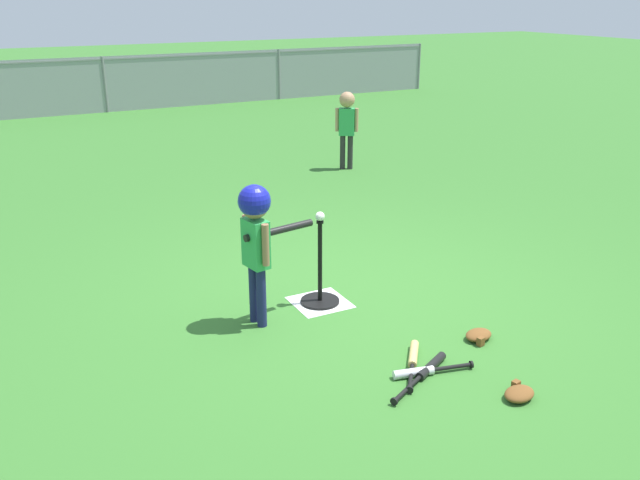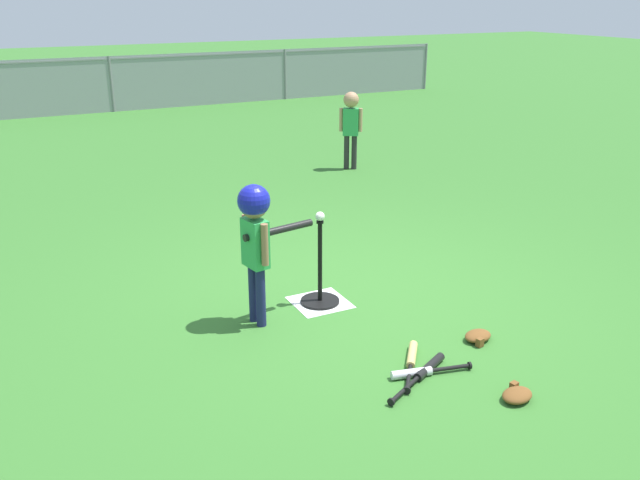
{
  "view_description": "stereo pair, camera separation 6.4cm",
  "coord_description": "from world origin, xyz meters",
  "px_view_note": "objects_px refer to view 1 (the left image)",
  "views": [
    {
      "loc": [
        -2.64,
        -4.46,
        2.41
      ],
      "look_at": [
        -0.31,
        0.01,
        0.55
      ],
      "focal_mm": 37.89,
      "sensor_mm": 36.0,
      "label": 1
    },
    {
      "loc": [
        -2.58,
        -4.49,
        2.41
      ],
      "look_at": [
        -0.31,
        0.01,
        0.55
      ],
      "focal_mm": 37.89,
      "sensor_mm": 36.0,
      "label": 2
    }
  ],
  "objects_px": {
    "fielder_near_left": "(347,120)",
    "glove_near_bats": "(519,393)",
    "spare_bat_wood": "(413,359)",
    "batting_tee": "(320,290)",
    "batter_child": "(256,227)",
    "glove_by_plate": "(479,335)",
    "spare_bat_black": "(426,371)",
    "baseball_on_tee": "(320,216)",
    "spare_bat_silver": "(422,371)"
  },
  "relations": [
    {
      "from": "baseball_on_tee",
      "to": "glove_by_plate",
      "type": "bearing_deg",
      "value": -55.79
    },
    {
      "from": "batting_tee",
      "to": "baseball_on_tee",
      "type": "relative_size",
      "value": 9.61
    },
    {
      "from": "baseball_on_tee",
      "to": "fielder_near_left",
      "type": "xyz_separation_m",
      "value": [
        2.4,
        3.8,
        -0.04
      ]
    },
    {
      "from": "batting_tee",
      "to": "batter_child",
      "type": "relative_size",
      "value": 0.64
    },
    {
      "from": "spare_bat_black",
      "to": "fielder_near_left",
      "type": "bearing_deg",
      "value": 65.92
    },
    {
      "from": "spare_bat_wood",
      "to": "glove_by_plate",
      "type": "distance_m",
      "value": 0.62
    },
    {
      "from": "batting_tee",
      "to": "spare_bat_silver",
      "type": "bearing_deg",
      "value": -86.25
    },
    {
      "from": "glove_by_plate",
      "to": "glove_near_bats",
      "type": "height_order",
      "value": "same"
    },
    {
      "from": "baseball_on_tee",
      "to": "spare_bat_silver",
      "type": "bearing_deg",
      "value": -86.25
    },
    {
      "from": "fielder_near_left",
      "to": "glove_near_bats",
      "type": "relative_size",
      "value": 4.42
    },
    {
      "from": "batting_tee",
      "to": "glove_by_plate",
      "type": "xyz_separation_m",
      "value": [
        0.75,
        -1.1,
        -0.08
      ]
    },
    {
      "from": "spare_bat_black",
      "to": "glove_near_bats",
      "type": "height_order",
      "value": "glove_near_bats"
    },
    {
      "from": "baseball_on_tee",
      "to": "batter_child",
      "type": "relative_size",
      "value": 0.07
    },
    {
      "from": "batter_child",
      "to": "spare_bat_wood",
      "type": "relative_size",
      "value": 2.12
    },
    {
      "from": "batting_tee",
      "to": "glove_near_bats",
      "type": "bearing_deg",
      "value": -75.51
    },
    {
      "from": "glove_near_bats",
      "to": "spare_bat_wood",
      "type": "bearing_deg",
      "value": 117.12
    },
    {
      "from": "batting_tee",
      "to": "baseball_on_tee",
      "type": "distance_m",
      "value": 0.63
    },
    {
      "from": "spare_bat_black",
      "to": "spare_bat_wood",
      "type": "bearing_deg",
      "value": 86.78
    },
    {
      "from": "batter_child",
      "to": "glove_by_plate",
      "type": "xyz_separation_m",
      "value": [
        1.33,
        -0.99,
        -0.75
      ]
    },
    {
      "from": "glove_by_plate",
      "to": "glove_near_bats",
      "type": "xyz_separation_m",
      "value": [
        -0.28,
        -0.72,
        0.0
      ]
    },
    {
      "from": "baseball_on_tee",
      "to": "glove_near_bats",
      "type": "relative_size",
      "value": 0.3
    },
    {
      "from": "baseball_on_tee",
      "to": "glove_by_plate",
      "type": "distance_m",
      "value": 1.51
    },
    {
      "from": "spare_bat_wood",
      "to": "spare_bat_black",
      "type": "height_order",
      "value": "same"
    },
    {
      "from": "baseball_on_tee",
      "to": "glove_near_bats",
      "type": "bearing_deg",
      "value": -75.51
    },
    {
      "from": "batting_tee",
      "to": "spare_bat_black",
      "type": "bearing_deg",
      "value": -84.91
    },
    {
      "from": "baseball_on_tee",
      "to": "spare_bat_silver",
      "type": "distance_m",
      "value": 1.5
    },
    {
      "from": "fielder_near_left",
      "to": "spare_bat_black",
      "type": "xyz_separation_m",
      "value": [
        -2.29,
        -5.11,
        -0.68
      ]
    },
    {
      "from": "batting_tee",
      "to": "glove_by_plate",
      "type": "distance_m",
      "value": 1.33
    },
    {
      "from": "baseball_on_tee",
      "to": "batter_child",
      "type": "xyz_separation_m",
      "value": [
        -0.58,
        -0.1,
        0.04
      ]
    },
    {
      "from": "batting_tee",
      "to": "batter_child",
      "type": "bearing_deg",
      "value": -169.83
    },
    {
      "from": "batter_child",
      "to": "spare_bat_silver",
      "type": "height_order",
      "value": "batter_child"
    },
    {
      "from": "batter_child",
      "to": "spare_bat_wood",
      "type": "distance_m",
      "value": 1.47
    },
    {
      "from": "glove_by_plate",
      "to": "batter_child",
      "type": "bearing_deg",
      "value": 143.22
    },
    {
      "from": "batter_child",
      "to": "spare_bat_wood",
      "type": "height_order",
      "value": "batter_child"
    },
    {
      "from": "batter_child",
      "to": "spare_bat_black",
      "type": "bearing_deg",
      "value": -60.02
    },
    {
      "from": "spare_bat_silver",
      "to": "glove_by_plate",
      "type": "xyz_separation_m",
      "value": [
        0.66,
        0.21,
        0.01
      ]
    },
    {
      "from": "fielder_near_left",
      "to": "glove_by_plate",
      "type": "distance_m",
      "value": 5.21
    },
    {
      "from": "baseball_on_tee",
      "to": "spare_bat_black",
      "type": "bearing_deg",
      "value": -84.91
    },
    {
      "from": "fielder_near_left",
      "to": "glove_near_bats",
      "type": "bearing_deg",
      "value": -109.01
    },
    {
      "from": "fielder_near_left",
      "to": "glove_by_plate",
      "type": "xyz_separation_m",
      "value": [
        -1.66,
        -4.89,
        -0.67
      ]
    },
    {
      "from": "batting_tee",
      "to": "spare_bat_silver",
      "type": "xyz_separation_m",
      "value": [
        0.09,
        -1.31,
        -0.09
      ]
    },
    {
      "from": "spare_bat_wood",
      "to": "spare_bat_silver",
      "type": "bearing_deg",
      "value": -104.0
    },
    {
      "from": "glove_near_bats",
      "to": "spare_bat_black",
      "type": "bearing_deg",
      "value": 125.19
    },
    {
      "from": "batting_tee",
      "to": "glove_near_bats",
      "type": "distance_m",
      "value": 1.88
    },
    {
      "from": "batting_tee",
      "to": "spare_bat_wood",
      "type": "height_order",
      "value": "batting_tee"
    },
    {
      "from": "baseball_on_tee",
      "to": "glove_near_bats",
      "type": "distance_m",
      "value": 2.0
    },
    {
      "from": "glove_near_bats",
      "to": "spare_bat_silver",
      "type": "bearing_deg",
      "value": 127.24
    },
    {
      "from": "batter_child",
      "to": "spare_bat_black",
      "type": "distance_m",
      "value": 1.59
    },
    {
      "from": "batter_child",
      "to": "spare_bat_wood",
      "type": "bearing_deg",
      "value": -55.79
    },
    {
      "from": "fielder_near_left",
      "to": "batter_child",
      "type": "bearing_deg",
      "value": -127.41
    }
  ]
}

